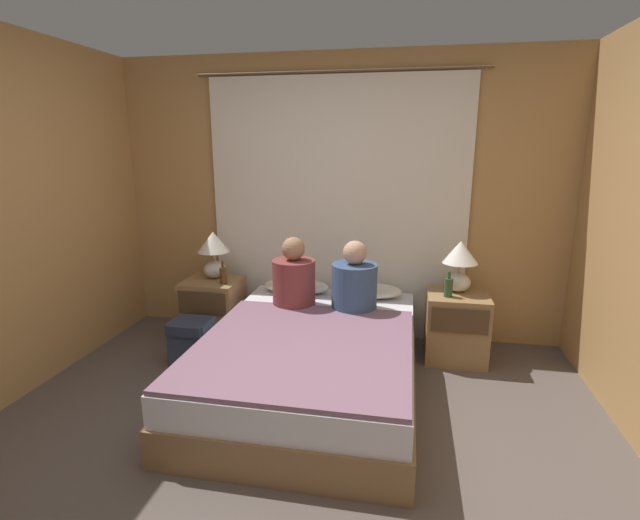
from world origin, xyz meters
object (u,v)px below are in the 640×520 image
nightstand_left (214,310)px  lamp_left (214,250)px  pillow_left (296,286)px  nightstand_right (456,326)px  backpack_on_floor (192,339)px  pillow_right (368,290)px  lamp_right (460,261)px  person_left_in_bed (294,279)px  person_right_in_bed (354,283)px  beer_bottle_on_left_stand (223,275)px  beer_bottle_on_right_stand (448,287)px  bed (312,361)px

nightstand_left → lamp_left: lamp_left is taller
nightstand_left → pillow_left: (0.74, 0.14, 0.22)m
nightstand_right → backpack_on_floor: bearing=-166.7°
pillow_left → pillow_right: size_ratio=1.00×
lamp_right → person_left_in_bed: (-1.31, -0.28, -0.14)m
pillow_right → backpack_on_floor: (-1.35, -0.63, -0.29)m
lamp_right → person_right_in_bed: person_right_in_bed is taller
nightstand_right → pillow_right: bearing=169.3°
beer_bottle_on_left_stand → beer_bottle_on_right_stand: size_ratio=0.98×
lamp_right → beer_bottle_on_right_stand: 0.25m
pillow_right → person_left_in_bed: 0.69m
nightstand_left → person_right_in_bed: size_ratio=0.99×
nightstand_left → person_left_in_bed: person_left_in_bed is taller
pillow_left → pillow_right: same height
pillow_left → beer_bottle_on_right_stand: (1.29, -0.22, 0.14)m
nightstand_right → beer_bottle_on_left_stand: (-1.98, -0.08, 0.36)m
nightstand_left → lamp_right: size_ratio=1.33×
pillow_left → person_right_in_bed: size_ratio=1.04×
bed → backpack_on_floor: bed is taller
pillow_right → person_left_in_bed: person_left_in_bed is taller
pillow_left → person_right_in_bed: person_right_in_bed is taller
person_right_in_bed → pillow_left: bearing=148.3°
nightstand_right → lamp_left: size_ratio=1.33×
pillow_right → backpack_on_floor: bearing=-154.8°
person_right_in_bed → beer_bottle_on_right_stand: size_ratio=2.72×
nightstand_right → person_left_in_bed: bearing=-171.1°
lamp_right → person_left_in_bed: 1.35m
pillow_right → pillow_left: bearing=180.0°
bed → person_right_in_bed: (0.24, 0.51, 0.45)m
pillow_left → beer_bottle_on_right_stand: beer_bottle_on_right_stand is taller
bed → nightstand_left: nightstand_left is taller
bed → person_right_in_bed: size_ratio=3.66×
beer_bottle_on_right_stand → bed: bearing=-146.7°
lamp_right → backpack_on_floor: 2.25m
lamp_right → person_left_in_bed: size_ratio=0.73×
nightstand_right → person_right_in_bed: 0.93m
pillow_left → bed: bearing=-69.5°
lamp_left → person_right_in_bed: 1.34m
nightstand_left → lamp_left: bearing=90.0°
bed → backpack_on_floor: (-1.03, 0.22, -0.01)m
nightstand_right → lamp_right: bearing=90.0°
bed → pillow_right: bearing=69.5°
pillow_left → person_left_in_bed: bearing=-79.4°
lamp_left → backpack_on_floor: (0.03, -0.57, -0.61)m
bed → lamp_left: bearing=143.2°
nightstand_right → backpack_on_floor: nightstand_right is taller
person_left_in_bed → lamp_right: bearing=12.2°
lamp_right → pillow_right: size_ratio=0.72×
lamp_left → beer_bottle_on_right_stand: (2.03, -0.16, -0.18)m
backpack_on_floor → pillow_left: bearing=41.7°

